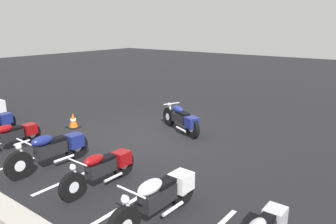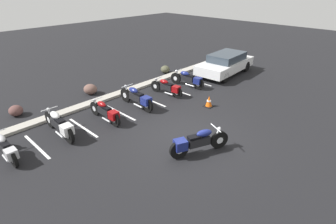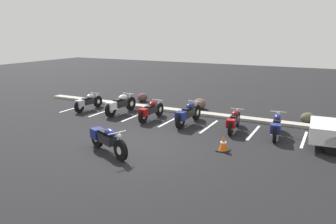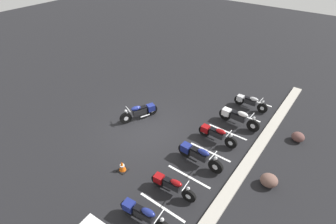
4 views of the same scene
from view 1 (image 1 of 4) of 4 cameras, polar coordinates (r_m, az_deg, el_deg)
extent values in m
plane|color=black|center=(10.77, -2.77, -4.13)|extent=(60.00, 60.00, 0.00)
cylinder|color=black|center=(11.74, 0.17, -0.81)|extent=(0.65, 0.37, 0.66)
cylinder|color=silver|center=(11.74, 0.17, -0.81)|extent=(0.28, 0.22, 0.25)
cylinder|color=black|center=(10.47, 4.30, -2.82)|extent=(0.65, 0.37, 0.66)
cylinder|color=silver|center=(10.47, 4.30, -2.82)|extent=(0.28, 0.22, 0.25)
cube|color=black|center=(11.01, 2.26, -1.08)|extent=(0.81, 0.56, 0.30)
ellipsoid|color=navy|center=(11.11, 1.74, 0.50)|extent=(0.62, 0.46, 0.24)
cube|color=black|center=(10.82, 2.73, -0.28)|extent=(0.50, 0.40, 0.08)
cube|color=navy|center=(10.46, 4.17, -1.81)|extent=(0.51, 0.49, 0.34)
cylinder|color=silver|center=(11.57, 0.46, 0.28)|extent=(0.26, 0.16, 0.53)
cylinder|color=silver|center=(11.46, 0.61, 1.47)|extent=(0.28, 0.58, 0.04)
sphere|color=silver|center=(11.58, 0.29, 1.22)|extent=(0.14, 0.14, 0.14)
cylinder|color=silver|center=(10.83, 2.29, -3.01)|extent=(0.53, 0.28, 0.07)
cylinder|color=black|center=(6.05, 18.12, -18.05)|extent=(0.11, 0.60, 0.60)
cylinder|color=silver|center=(6.05, 18.12, -18.05)|extent=(0.11, 0.23, 0.23)
cube|color=black|center=(5.47, 16.52, -17.77)|extent=(0.22, 0.40, 0.07)
cube|color=#B7B7BC|center=(5.92, 18.09, -16.94)|extent=(0.33, 0.36, 0.31)
cylinder|color=black|center=(6.73, 2.56, -13.24)|extent=(0.15, 0.69, 0.68)
cylinder|color=silver|center=(6.73, 2.56, -13.24)|extent=(0.14, 0.26, 0.26)
cube|color=black|center=(6.14, -1.77, -14.53)|extent=(0.32, 0.80, 0.31)
ellipsoid|color=white|center=(5.87, -3.15, -12.91)|extent=(0.29, 0.59, 0.25)
cube|color=black|center=(6.16, -0.68, -12.24)|extent=(0.26, 0.46, 0.08)
cube|color=white|center=(6.61, 2.30, -11.98)|extent=(0.39, 0.43, 0.35)
cylinder|color=silver|center=(5.63, -6.86, -16.26)|extent=(0.07, 0.27, 0.55)
cylinder|color=silver|center=(5.53, -6.47, -13.63)|extent=(0.64, 0.06, 0.04)
sphere|color=silver|center=(5.49, -7.48, -14.88)|extent=(0.14, 0.14, 0.14)
cylinder|color=silver|center=(6.39, 0.87, -16.47)|extent=(0.09, 0.57, 0.07)
cylinder|color=black|center=(7.15, -16.31, -12.37)|extent=(0.12, 0.62, 0.62)
cylinder|color=silver|center=(7.15, -16.31, -12.37)|extent=(0.12, 0.23, 0.23)
cylinder|color=black|center=(7.98, -7.83, -8.93)|extent=(0.12, 0.62, 0.62)
cylinder|color=silver|center=(7.98, -7.83, -8.93)|extent=(0.12, 0.23, 0.23)
cube|color=black|center=(7.51, -11.60, -9.50)|extent=(0.27, 0.71, 0.28)
ellipsoid|color=maroon|center=(7.30, -12.82, -8.15)|extent=(0.25, 0.52, 0.22)
cube|color=black|center=(7.53, -10.75, -7.84)|extent=(0.23, 0.41, 0.07)
cube|color=maroon|center=(7.88, -8.12, -7.91)|extent=(0.34, 0.38, 0.32)
cylinder|color=silver|center=(7.11, -15.71, -10.34)|extent=(0.06, 0.24, 0.50)
cylinder|color=silver|center=(7.04, -15.49, -8.41)|extent=(0.58, 0.04, 0.03)
sphere|color=silver|center=(7.00, -16.24, -9.25)|extent=(0.13, 0.13, 0.13)
cylinder|color=silver|center=(7.68, -9.50, -11.13)|extent=(0.07, 0.51, 0.07)
cylinder|color=black|center=(8.49, -24.55, -8.46)|extent=(0.14, 0.68, 0.68)
cylinder|color=silver|center=(8.49, -24.55, -8.46)|extent=(0.14, 0.26, 0.26)
cylinder|color=black|center=(9.22, -15.69, -5.79)|extent=(0.14, 0.68, 0.68)
cylinder|color=silver|center=(9.22, -15.69, -5.79)|extent=(0.14, 0.26, 0.26)
cube|color=black|center=(8.80, -19.73, -6.07)|extent=(0.31, 0.79, 0.31)
ellipsoid|color=navy|center=(8.61, -21.05, -4.69)|extent=(0.29, 0.58, 0.25)
cube|color=black|center=(8.82, -18.88, -4.54)|extent=(0.26, 0.46, 0.08)
cube|color=navy|center=(9.14, -16.04, -4.79)|extent=(0.38, 0.42, 0.35)
cylinder|color=silver|center=(8.45, -24.00, -6.57)|extent=(0.07, 0.27, 0.55)
cylinder|color=silver|center=(8.38, -23.82, -4.76)|extent=(0.64, 0.06, 0.04)
sphere|color=silver|center=(8.36, -24.57, -5.51)|extent=(0.14, 0.14, 0.14)
cylinder|color=silver|center=(8.92, -17.65, -7.73)|extent=(0.09, 0.57, 0.07)
cylinder|color=black|center=(10.86, -22.69, -3.50)|extent=(0.16, 0.60, 0.59)
cylinder|color=silver|center=(10.86, -22.69, -3.50)|extent=(0.13, 0.24, 0.23)
cube|color=black|center=(10.49, -25.66, -3.69)|extent=(0.31, 0.70, 0.27)
ellipsoid|color=maroon|center=(10.33, -26.64, -2.65)|extent=(0.28, 0.52, 0.22)
cube|color=black|center=(10.51, -25.07, -2.54)|extent=(0.25, 0.41, 0.07)
cube|color=maroon|center=(10.79, -22.97, -2.74)|extent=(0.35, 0.39, 0.31)
cylinder|color=silver|center=(10.58, -24.10, -4.89)|extent=(0.11, 0.50, 0.06)
cylinder|color=black|center=(12.30, -26.29, -1.71)|extent=(0.18, 0.65, 0.64)
cylinder|color=silver|center=(12.30, -26.29, -1.71)|extent=(0.15, 0.25, 0.24)
cube|color=navy|center=(12.23, -26.57, -0.99)|extent=(0.39, 0.42, 0.33)
cube|color=black|center=(12.07, -16.10, -2.53)|extent=(0.40, 0.40, 0.03)
cone|color=#EA590F|center=(12.00, -16.18, -1.40)|extent=(0.32, 0.32, 0.52)
cylinder|color=white|center=(11.99, -16.19, -1.28)|extent=(0.20, 0.20, 0.06)
cube|color=white|center=(6.97, -6.85, -15.45)|extent=(0.10, 2.10, 0.00)
cube|color=white|center=(8.23, -16.31, -10.98)|extent=(0.10, 2.10, 0.00)
cube|color=white|center=(9.69, -22.91, -7.58)|extent=(0.10, 2.10, 0.00)
camera|label=2|loc=(13.14, 39.63, 19.58)|focal=28.00mm
camera|label=3|loc=(20.83, 0.78, 15.87)|focal=35.00mm
camera|label=4|loc=(15.38, -56.03, 28.38)|focal=28.00mm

